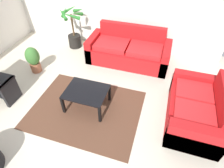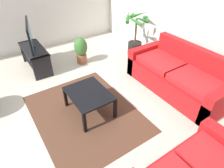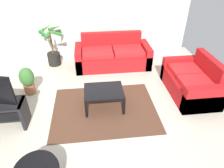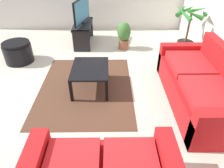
# 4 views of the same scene
# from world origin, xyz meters

# --- Properties ---
(ground_plane) EXTENTS (6.60, 6.60, 0.00)m
(ground_plane) POSITION_xyz_m (0.00, 0.00, 0.00)
(ground_plane) COLOR beige
(wall_back) EXTENTS (6.00, 0.06, 2.70)m
(wall_back) POSITION_xyz_m (0.00, 3.00, 1.35)
(wall_back) COLOR silver
(wall_back) RESTS_ON ground
(wall_left) EXTENTS (0.06, 6.00, 2.70)m
(wall_left) POSITION_xyz_m (-3.00, 0.00, 1.35)
(wall_left) COLOR silver
(wall_left) RESTS_ON ground
(couch_main) EXTENTS (2.11, 0.90, 0.90)m
(couch_main) POSITION_xyz_m (0.62, 2.28, 0.30)
(couch_main) COLOR red
(couch_main) RESTS_ON ground
(tv_stand) EXTENTS (1.10, 0.45, 0.54)m
(tv_stand) POSITION_xyz_m (-1.86, 0.11, 0.35)
(tv_stand) COLOR black
(tv_stand) RESTS_ON ground
(tv) EXTENTS (1.00, 0.27, 0.61)m
(tv) POSITION_xyz_m (-1.86, 0.11, 0.86)
(tv) COLOR black
(tv) RESTS_ON tv_stand
(coffee_table) EXTENTS (0.82, 0.64, 0.43)m
(coffee_table) POSITION_xyz_m (0.21, 0.44, 0.37)
(coffee_table) COLOR black
(coffee_table) RESTS_ON ground
(area_rug) EXTENTS (2.20, 1.70, 0.01)m
(area_rug) POSITION_xyz_m (0.21, 0.34, 0.00)
(area_rug) COLOR #513323
(area_rug) RESTS_ON ground
(potted_palm) EXTENTS (0.71, 0.76, 1.18)m
(potted_palm) POSITION_xyz_m (-1.09, 2.55, 0.49)
(potted_palm) COLOR black
(potted_palm) RESTS_ON ground
(potted_plant_small) EXTENTS (0.33, 0.33, 0.68)m
(potted_plant_small) POSITION_xyz_m (-1.50, 1.15, 0.37)
(potted_plant_small) COLOR brown
(potted_plant_small) RESTS_ON ground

